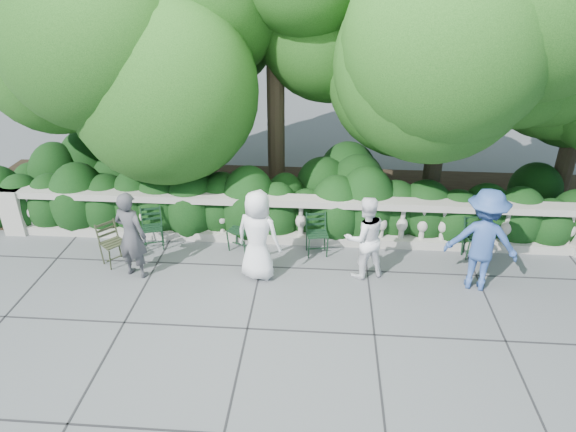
# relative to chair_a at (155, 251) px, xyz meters

# --- Properties ---
(ground) EXTENTS (90.00, 90.00, 0.00)m
(ground) POSITION_rel_chair_a_xyz_m (2.68, -1.21, 0.00)
(ground) COLOR #4F5257
(ground) RESTS_ON ground
(balustrade) EXTENTS (12.00, 0.44, 1.00)m
(balustrade) POSITION_rel_chair_a_xyz_m (2.68, 0.59, 0.49)
(balustrade) COLOR #9E998E
(balustrade) RESTS_ON ground
(shrub_hedge) EXTENTS (15.00, 2.60, 1.70)m
(shrub_hedge) POSITION_rel_chair_a_xyz_m (2.68, 1.79, 0.00)
(shrub_hedge) COLOR black
(shrub_hedge) RESTS_ON ground
(tree_canopy) EXTENTS (15.04, 6.52, 6.78)m
(tree_canopy) POSITION_rel_chair_a_xyz_m (3.37, 1.98, 3.96)
(tree_canopy) COLOR #3F3023
(tree_canopy) RESTS_ON ground
(chair_a) EXTENTS (0.56, 0.59, 0.84)m
(chair_a) POSITION_rel_chair_a_xyz_m (0.00, 0.00, 0.00)
(chair_a) COLOR black
(chair_a) RESTS_ON ground
(chair_c) EXTENTS (0.58, 0.60, 0.84)m
(chair_c) POSITION_rel_chair_a_xyz_m (1.66, 0.06, 0.00)
(chair_c) COLOR black
(chair_c) RESTS_ON ground
(chair_d) EXTENTS (0.51, 0.55, 0.84)m
(chair_d) POSITION_rel_chair_a_xyz_m (3.25, 0.00, 0.00)
(chair_d) COLOR black
(chair_d) RESTS_ON ground
(chair_e) EXTENTS (0.58, 0.60, 0.84)m
(chair_e) POSITION_rel_chair_a_xyz_m (6.34, 0.10, 0.00)
(chair_e) COLOR black
(chair_e) RESTS_ON ground
(chair_f) EXTENTS (0.46, 0.50, 0.84)m
(chair_f) POSITION_rel_chair_a_xyz_m (6.29, 0.12, 0.00)
(chair_f) COLOR black
(chair_f) RESTS_ON ground
(chair_weathered) EXTENTS (0.65, 0.65, 0.84)m
(chair_weathered) POSITION_rel_chair_a_xyz_m (-0.49, -0.59, 0.00)
(chair_weathered) COLOR black
(chair_weathered) RESTS_ON ground
(person_businessman) EXTENTS (0.96, 0.77, 1.70)m
(person_businessman) POSITION_rel_chair_a_xyz_m (2.19, -0.70, 0.85)
(person_businessman) COLOR white
(person_businessman) RESTS_ON ground
(person_woman_grey) EXTENTS (0.70, 0.56, 1.66)m
(person_woman_grey) POSITION_rel_chair_a_xyz_m (-0.07, -0.83, 0.83)
(person_woman_grey) COLOR #404045
(person_woman_grey) RESTS_ON ground
(person_casual_man) EXTENTS (0.91, 0.81, 1.57)m
(person_casual_man) POSITION_rel_chair_a_xyz_m (4.08, -0.53, 0.78)
(person_casual_man) COLOR white
(person_casual_man) RESTS_ON ground
(person_older_blue) EXTENTS (1.33, 0.95, 1.87)m
(person_older_blue) POSITION_rel_chair_a_xyz_m (6.06, -0.74, 0.94)
(person_older_blue) COLOR #2F4D8F
(person_older_blue) RESTS_ON ground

